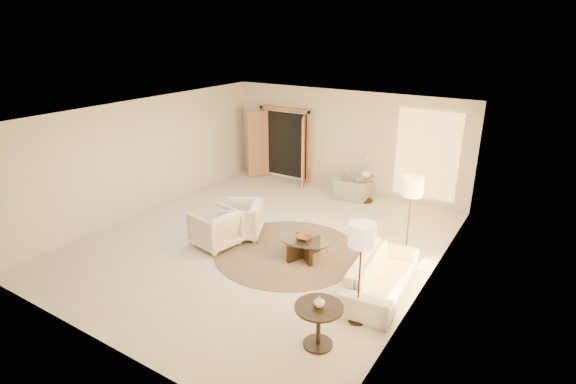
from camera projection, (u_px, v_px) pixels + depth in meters
The scene contains 18 objects.
room at pixel (261, 181), 9.32m from camera, with size 7.04×8.04×2.83m.
windows_right at pixel (429, 217), 7.69m from camera, with size 0.10×6.40×2.40m, color #FFC866, non-canonical shape.
window_back_corner at pixel (426, 155), 11.32m from camera, with size 1.70×0.10×2.40m, color #FFC866, non-canonical shape.
curtains_right at pixel (440, 202), 8.45m from camera, with size 0.06×5.20×2.60m, color beige, non-canonical shape.
french_doors at pixel (284, 145), 13.41m from camera, with size 1.95×0.66×2.16m.
area_rug at pixel (288, 251), 9.35m from camera, with size 3.06×3.06×0.01m, color #3D2C22.
sofa at pixel (381, 275), 7.86m from camera, with size 2.17×0.85×0.63m, color silver.
armchair_left at pixel (241, 218), 9.90m from camera, with size 0.86×0.80×0.88m, color silver.
armchair_right at pixel (215, 227), 9.46m from camera, with size 0.86×0.80×0.88m, color silver.
accent_chair at pixel (352, 185), 12.09m from camera, with size 0.90×0.59×0.79m, color #99958C.
coffee_table at pixel (304, 246), 9.04m from camera, with size 1.35×1.35×0.41m.
end_table at pixel (319, 319), 6.47m from camera, with size 0.71×0.71×0.67m.
side_table at pixel (365, 187), 11.89m from camera, with size 0.57×0.57×0.67m.
floor_lamp_near at pixel (412, 190), 8.51m from camera, with size 0.43×0.43×1.75m.
floor_lamp_far at pixel (362, 240), 6.66m from camera, with size 0.41×0.41×1.70m.
bowl at pixel (304, 237), 8.98m from camera, with size 0.31×0.31×0.08m, color brown.
end_vase at pixel (319, 302), 6.37m from camera, with size 0.16×0.16×0.17m, color white.
side_vase at pixel (366, 174), 11.76m from camera, with size 0.23×0.23×0.23m, color white.
Camera 1 is at (5.16, -7.17, 4.44)m, focal length 28.00 mm.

